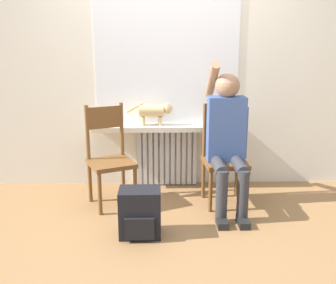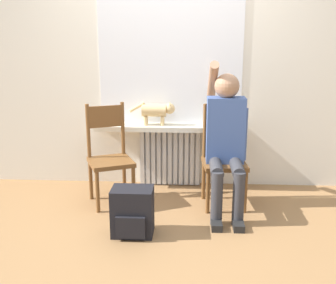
{
  "view_description": "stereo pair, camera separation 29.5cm",
  "coord_description": "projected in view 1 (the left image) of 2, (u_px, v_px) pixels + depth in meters",
  "views": [
    {
      "loc": [
        -0.09,
        -2.88,
        1.51
      ],
      "look_at": [
        0.0,
        0.76,
        0.57
      ],
      "focal_mm": 42.0,
      "sensor_mm": 36.0,
      "label": 1
    },
    {
      "loc": [
        0.21,
        -2.88,
        1.51
      ],
      "look_at": [
        0.0,
        0.76,
        0.57
      ],
      "focal_mm": 42.0,
      "sensor_mm": 36.0,
      "label": 2
    }
  ],
  "objects": [
    {
      "name": "chair_right",
      "position": [
        224.0,
        155.0,
        3.7
      ],
      "size": [
        0.42,
        0.42,
        0.95
      ],
      "rotation": [
        0.0,
        0.0,
        0.08
      ],
      "color": "brown",
      "rests_on": "ground_plane"
    },
    {
      "name": "chair_left",
      "position": [
        110.0,
        156.0,
        3.67
      ],
      "size": [
        0.51,
        0.51,
        0.95
      ],
      "rotation": [
        0.0,
        0.0,
        0.42
      ],
      "color": "brown",
      "rests_on": "ground_plane"
    },
    {
      "name": "person",
      "position": [
        227.0,
        135.0,
        3.54
      ],
      "size": [
        0.36,
        0.97,
        1.35
      ],
      "color": "#333338",
      "rests_on": "ground_plane"
    },
    {
      "name": "ground_plane",
      "position": [
        170.0,
        234.0,
        3.17
      ],
      "size": [
        12.0,
        12.0,
        0.0
      ],
      "primitive_type": "plane",
      "color": "olive"
    },
    {
      "name": "cat",
      "position": [
        155.0,
        111.0,
        4.0
      ],
      "size": [
        0.47,
        0.13,
        0.24
      ],
      "color": "#DBB77A",
      "rests_on": "windowsill"
    },
    {
      "name": "window_glass",
      "position": [
        167.0,
        58.0,
        3.99
      ],
      "size": [
        1.47,
        0.01,
        1.34
      ],
      "color": "white",
      "rests_on": "windowsill"
    },
    {
      "name": "backpack",
      "position": [
        140.0,
        213.0,
        3.11
      ],
      "size": [
        0.33,
        0.26,
        0.39
      ],
      "color": "black",
      "rests_on": "ground_plane"
    },
    {
      "name": "windowsill",
      "position": [
        167.0,
        127.0,
        4.04
      ],
      "size": [
        1.53,
        0.26,
        0.05
      ],
      "color": "beige",
      "rests_on": "radiator"
    },
    {
      "name": "radiator",
      "position": [
        167.0,
        157.0,
        4.21
      ],
      "size": [
        0.65,
        0.08,
        0.63
      ],
      "color": "silver",
      "rests_on": "ground_plane"
    },
    {
      "name": "wall_with_window",
      "position": [
        167.0,
        58.0,
        4.03
      ],
      "size": [
        7.0,
        0.06,
        2.7
      ],
      "color": "white",
      "rests_on": "ground_plane"
    }
  ]
}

